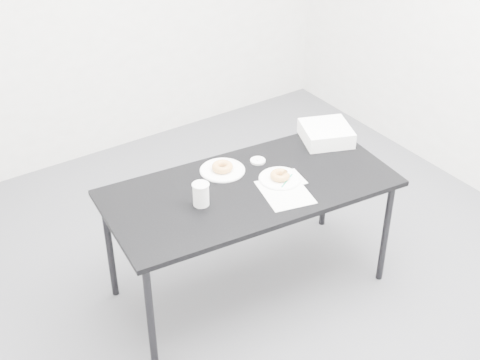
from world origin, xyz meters
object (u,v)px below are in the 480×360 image
pen (287,181)px  donut_far (222,167)px  plate_near (280,178)px  plate_far (222,170)px  donut_near (280,175)px  scorecard (285,192)px  coffee_cup (201,194)px  table (250,194)px  bakery_box (326,133)px

pen → donut_far: 0.38m
plate_near → donut_far: 0.33m
pen → plate_far: pen is taller
donut_near → plate_far: bearing=130.6°
plate_far → donut_far: 0.02m
scorecard → coffee_cup: size_ratio=2.40×
table → bakery_box: (0.66, 0.16, 0.10)m
table → coffee_cup: size_ratio=12.98×
table → bakery_box: bakery_box is taller
table → scorecard: scorecard is taller
donut_near → bakery_box: size_ratio=0.39×
pen → donut_far: donut_far is taller
plate_far → bakery_box: 0.71m
coffee_cup → bakery_box: (0.97, 0.16, -0.02)m
scorecard → coffee_cup: bearing=173.6°
plate_near → plate_far: 0.33m
plate_near → coffee_cup: coffee_cup is taller
donut_far → coffee_cup: bearing=-141.4°
plate_near → donut_far: bearing=130.6°
pen → plate_near: 0.05m
pen → bakery_box: 0.53m
donut_far → pen: bearing=-51.9°
pen → plate_near: (-0.01, 0.04, -0.00)m
scorecard → coffee_cup: coffee_cup is taller
plate_near → coffee_cup: size_ratio=1.84×
plate_far → donut_far: donut_far is taller
plate_near → donut_far: (-0.22, 0.25, 0.02)m
pen → plate_far: (-0.23, 0.30, -0.00)m
scorecard → bakery_box: size_ratio=1.09×
plate_near → coffee_cup: 0.49m
donut_far → plate_near: bearing=-49.4°
scorecard → plate_near: bearing=79.1°
donut_far → scorecard: bearing=-66.1°
pen → coffee_cup: (-0.50, 0.08, 0.06)m
donut_near → donut_far: (-0.22, 0.25, -0.00)m
coffee_cup → plate_near: bearing=-4.6°
table → plate_near: bearing=-7.1°
coffee_cup → donut_near: bearing=-4.6°
plate_near → table: bearing=167.1°
pen → donut_far: bearing=98.5°
pen → bakery_box: bakery_box is taller
table → donut_far: 0.23m
scorecard → plate_near: (0.05, 0.12, 0.01)m
scorecard → donut_near: (0.05, 0.12, 0.03)m
table → plate_near: plate_near is taller
plate_far → coffee_cup: 0.35m
plate_far → donut_far: bearing=0.0°
bakery_box → table: bearing=-145.1°
coffee_cup → donut_far: bearing=38.6°
bakery_box → donut_far: bearing=-162.9°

